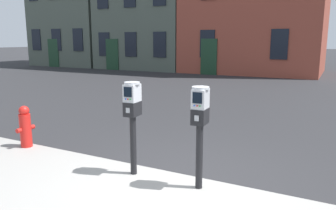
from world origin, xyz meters
name	(u,v)px	position (x,y,z in m)	size (l,w,h in m)	color
ground_plane	(174,188)	(0.00, 0.00, 0.00)	(160.00, 160.00, 0.00)	#28282B
parking_meter_near_kerb	(133,112)	(-0.60, -0.11, 1.06)	(0.23, 0.26, 1.33)	black
parking_meter_twin_adjacent	(200,119)	(0.41, -0.11, 1.06)	(0.23, 0.26, 1.33)	black
fire_hydrant	(25,127)	(-3.00, 0.04, 0.51)	(0.20, 0.36, 0.75)	red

